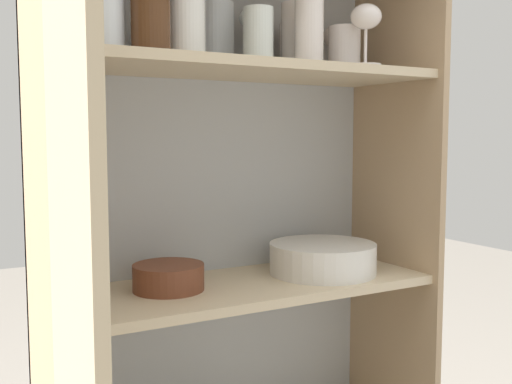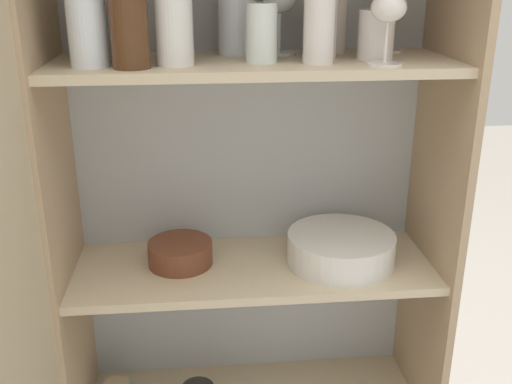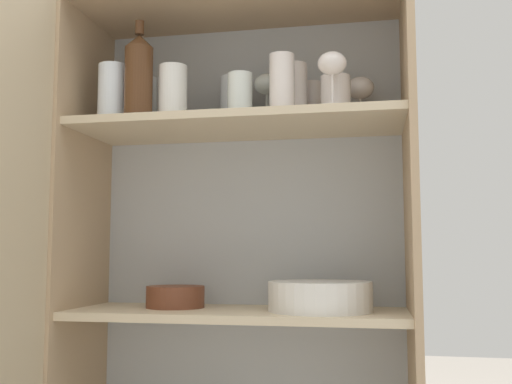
% 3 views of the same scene
% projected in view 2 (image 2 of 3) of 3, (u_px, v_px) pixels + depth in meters
% --- Properties ---
extents(cupboard_back_panel, '(0.86, 0.02, 1.49)m').
position_uv_depth(cupboard_back_panel, '(248.00, 225.00, 1.54)').
color(cupboard_back_panel, '#B2B7BC').
rests_on(cupboard_back_panel, ground_plane).
extents(cupboard_side_left, '(0.02, 0.34, 1.49)m').
position_uv_depth(cupboard_side_left, '(68.00, 261.00, 1.35)').
color(cupboard_side_left, tan).
rests_on(cupboard_side_left, ground_plane).
extents(cupboard_side_right, '(0.02, 0.34, 1.49)m').
position_uv_depth(cupboard_side_right, '(430.00, 245.00, 1.43)').
color(cupboard_side_right, tan).
rests_on(cupboard_side_right, ground_plane).
extents(shelf_board_middle, '(0.83, 0.30, 0.02)m').
position_uv_depth(shelf_board_middle, '(254.00, 268.00, 1.40)').
color(shelf_board_middle, beige).
extents(shelf_board_upper, '(0.83, 0.30, 0.02)m').
position_uv_depth(shelf_board_upper, '(254.00, 65.00, 1.24)').
color(shelf_board_upper, beige).
extents(cupboard_door, '(0.05, 0.43, 1.49)m').
position_uv_depth(cupboard_door, '(5.00, 368.00, 0.99)').
color(cupboard_door, tan).
rests_on(cupboard_door, ground_plane).
extents(tumbler_glass_0, '(0.06, 0.06, 0.11)m').
position_uv_depth(tumbler_glass_0, '(261.00, 33.00, 1.18)').
color(tumbler_glass_0, white).
rests_on(tumbler_glass_0, shelf_board_upper).
extents(tumbler_glass_1, '(0.07, 0.07, 0.14)m').
position_uv_depth(tumbler_glass_1, '(174.00, 29.00, 1.14)').
color(tumbler_glass_1, white).
rests_on(tumbler_glass_1, shelf_board_upper).
extents(tumbler_glass_2, '(0.07, 0.07, 0.12)m').
position_uv_depth(tumbler_glass_2, '(331.00, 26.00, 1.31)').
color(tumbler_glass_2, silver).
rests_on(tumbler_glass_2, shelf_board_upper).
extents(tumbler_glass_3, '(0.07, 0.07, 0.10)m').
position_uv_depth(tumbler_glass_3, '(376.00, 35.00, 1.22)').
color(tumbler_glass_3, silver).
rests_on(tumbler_glass_3, shelf_board_upper).
extents(tumbler_glass_4, '(0.08, 0.08, 0.14)m').
position_uv_depth(tumbler_glass_4, '(237.00, 21.00, 1.28)').
color(tumbler_glass_4, white).
rests_on(tumbler_glass_4, shelf_board_upper).
extents(tumbler_glass_5, '(0.07, 0.07, 0.15)m').
position_uv_depth(tumbler_glass_5, '(87.00, 27.00, 1.12)').
color(tumbler_glass_5, white).
rests_on(tumbler_glass_5, shelf_board_upper).
extents(tumbler_glass_6, '(0.07, 0.07, 0.14)m').
position_uv_depth(tumbler_glass_6, '(117.00, 23.00, 1.22)').
color(tumbler_glass_6, white).
rests_on(tumbler_glass_6, shelf_board_upper).
extents(tumbler_glass_7, '(0.06, 0.06, 0.15)m').
position_uv_depth(tumbler_glass_7, '(319.00, 25.00, 1.16)').
color(tumbler_glass_7, silver).
rests_on(tumbler_glass_7, shelf_board_upper).
extents(tumbler_glass_8, '(0.07, 0.07, 0.15)m').
position_uv_depth(tumbler_glass_8, '(321.00, 22.00, 1.23)').
color(tumbler_glass_8, silver).
rests_on(tumbler_glass_8, shelf_board_upper).
extents(wine_glass_0, '(0.07, 0.07, 0.13)m').
position_uv_depth(wine_glass_0, '(390.00, 11.00, 1.31)').
color(wine_glass_0, silver).
rests_on(wine_glass_0, shelf_board_upper).
extents(wine_glass_1, '(0.07, 0.07, 0.14)m').
position_uv_depth(wine_glass_1, '(279.00, 5.00, 1.27)').
color(wine_glass_1, white).
rests_on(wine_glass_1, shelf_board_upper).
extents(wine_glass_2, '(0.07, 0.07, 0.14)m').
position_uv_depth(wine_glass_2, '(388.00, 14.00, 1.13)').
color(wine_glass_2, silver).
rests_on(wine_glass_2, shelf_board_upper).
extents(wine_bottle, '(0.07, 0.07, 0.25)m').
position_uv_depth(wine_bottle, '(128.00, 7.00, 1.09)').
color(wine_bottle, '#4C2D19').
rests_on(wine_bottle, shelf_board_upper).
extents(plate_stack_white, '(0.25, 0.25, 0.07)m').
position_uv_depth(plate_stack_white, '(341.00, 248.00, 1.40)').
color(plate_stack_white, silver).
rests_on(plate_stack_white, shelf_board_middle).
extents(mixing_bowl_large, '(0.15, 0.15, 0.06)m').
position_uv_depth(mixing_bowl_large, '(180.00, 252.00, 1.39)').
color(mixing_bowl_large, brown).
rests_on(mixing_bowl_large, shelf_board_middle).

